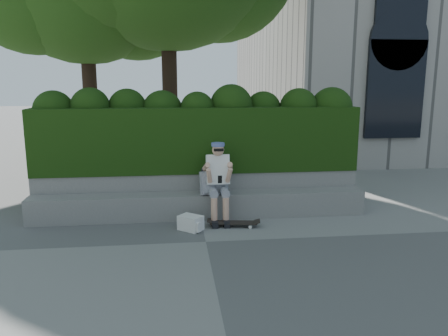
{
  "coord_description": "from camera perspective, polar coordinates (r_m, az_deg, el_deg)",
  "views": [
    {
      "loc": [
        -0.47,
        -6.33,
        2.42
      ],
      "look_at": [
        0.4,
        1.0,
        0.95
      ],
      "focal_mm": 35.0,
      "sensor_mm": 36.0,
      "label": 1
    }
  ],
  "objects": [
    {
      "name": "person",
      "position": [
        7.63,
        -0.77,
        -1.38
      ],
      "size": [
        0.4,
        0.76,
        1.38
      ],
      "color": "gray",
      "rests_on": "ground"
    },
    {
      "name": "backpack_plaid",
      "position": [
        7.71,
        -2.07,
        -1.96
      ],
      "size": [
        0.3,
        0.19,
        0.42
      ],
      "primitive_type": "cube",
      "rotation": [
        0.0,
        0.0,
        0.15
      ],
      "color": "#B4B3B8",
      "rests_on": "bench_ledge"
    },
    {
      "name": "planter_wall",
      "position": [
        8.33,
        -3.33,
        -2.98
      ],
      "size": [
        6.0,
        0.5,
        0.75
      ],
      "primitive_type": "cube",
      "color": "gray",
      "rests_on": "ground"
    },
    {
      "name": "skateboard",
      "position": [
        7.44,
        1.26,
        -7.17
      ],
      "size": [
        0.82,
        0.32,
        0.08
      ],
      "rotation": [
        0.0,
        0.0,
        -0.16
      ],
      "color": "black",
      "rests_on": "ground"
    },
    {
      "name": "ground",
      "position": [
        6.8,
        -2.39,
        -9.61
      ],
      "size": [
        80.0,
        80.0,
        0.0
      ],
      "primitive_type": "plane",
      "color": "slate",
      "rests_on": "ground"
    },
    {
      "name": "backpack_ground",
      "position": [
        7.29,
        -4.38,
        -7.15
      ],
      "size": [
        0.45,
        0.44,
        0.24
      ],
      "primitive_type": "cube",
      "rotation": [
        0.0,
        0.0,
        -0.7
      ],
      "color": "silver",
      "rests_on": "ground"
    },
    {
      "name": "bench_ledge",
      "position": [
        7.91,
        -3.1,
        -4.87
      ],
      "size": [
        6.0,
        0.45,
        0.45
      ],
      "primitive_type": "cube",
      "color": "gray",
      "rests_on": "ground"
    },
    {
      "name": "hedge",
      "position": [
        8.37,
        -3.5,
        3.88
      ],
      "size": [
        6.0,
        1.0,
        1.2
      ],
      "primitive_type": "cube",
      "color": "black",
      "rests_on": "planter_wall"
    }
  ]
}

